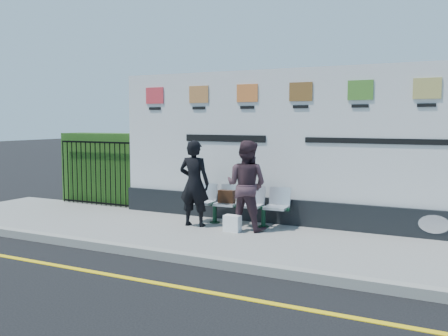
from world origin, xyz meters
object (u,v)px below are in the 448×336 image
(bench, at_px, (239,214))
(woman_right, at_px, (246,185))
(billboard, at_px, (301,158))
(woman_left, at_px, (194,183))

(bench, relative_size, woman_right, 1.17)
(billboard, distance_m, woman_left, 2.10)
(bench, bearing_deg, billboard, 22.89)
(billboard, bearing_deg, bench, -153.35)
(woman_left, bearing_deg, woman_right, -178.27)
(bench, bearing_deg, woman_right, -50.26)
(woman_left, relative_size, woman_right, 1.00)
(woman_right, bearing_deg, woman_left, 10.44)
(billboard, bearing_deg, woman_left, -150.72)
(bench, relative_size, woman_left, 1.17)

